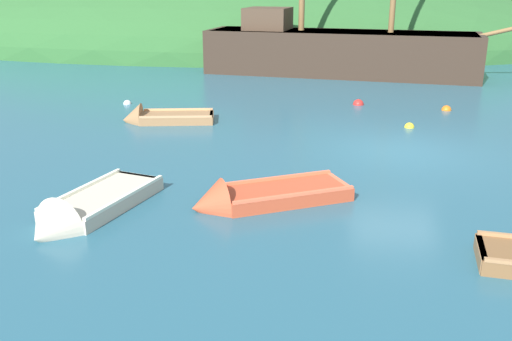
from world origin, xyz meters
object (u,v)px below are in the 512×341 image
rowboat_portside (84,213)px  buoy_white (127,104)px  buoy_yellow (409,127)px  rowboat_center (257,200)px  sailing_ship (337,57)px  buoy_red (358,105)px  buoy_orange (446,110)px  rowboat_outer_left (160,119)px

rowboat_portside → buoy_white: bearing=-149.0°
buoy_yellow → rowboat_center: bearing=-120.6°
buoy_yellow → sailing_ship: bearing=101.6°
buoy_yellow → rowboat_portside: bearing=-132.8°
buoy_red → buoy_white: buoy_red is taller
rowboat_portside → buoy_orange: size_ratio=10.01×
rowboat_center → buoy_red: rowboat_center is taller
rowboat_center → rowboat_portside: rowboat_portside is taller
rowboat_portside → buoy_yellow: 11.49m
rowboat_outer_left → buoy_red: bearing=-161.7°
rowboat_portside → buoy_yellow: (7.81, 8.43, -0.09)m
rowboat_outer_left → rowboat_portside: 8.27m
sailing_ship → rowboat_outer_left: 12.70m
buoy_red → buoy_white: 9.15m
buoy_red → buoy_yellow: 3.76m
rowboat_outer_left → rowboat_center: size_ratio=0.88×
rowboat_center → rowboat_portside: 3.69m
buoy_yellow → buoy_white: (-10.59, 2.53, 0.00)m
rowboat_outer_left → buoy_yellow: 8.51m
rowboat_center → rowboat_portside: bearing=-8.4°
buoy_red → buoy_orange: bearing=-11.1°
sailing_ship → rowboat_portside: (-5.60, -19.24, -0.80)m
sailing_ship → buoy_orange: 8.97m
buoy_yellow → buoy_white: size_ratio=1.05×
rowboat_center → rowboat_outer_left: bearing=-85.8°
sailing_ship → rowboat_portside: size_ratio=4.44×
buoy_red → sailing_ship: bearing=95.6°
rowboat_outer_left → buoy_yellow: rowboat_outer_left is taller
rowboat_center → buoy_yellow: 8.46m
buoy_red → rowboat_center: bearing=-104.7°
rowboat_outer_left → sailing_ship: bearing=-128.9°
sailing_ship → buoy_white: sailing_ship is taller
buoy_red → buoy_white: size_ratio=1.36×
buoy_red → buoy_yellow: bearing=-66.6°
buoy_red → rowboat_portside: bearing=-118.0°
buoy_white → buoy_red: bearing=5.8°
sailing_ship → rowboat_center: sailing_ship is taller
buoy_orange → buoy_yellow: size_ratio=1.12×
rowboat_outer_left → buoy_yellow: size_ratio=9.88×
sailing_ship → buoy_yellow: size_ratio=49.59×
rowboat_center → buoy_orange: (6.06, 10.11, -0.09)m
rowboat_portside → rowboat_outer_left: bearing=-158.4°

